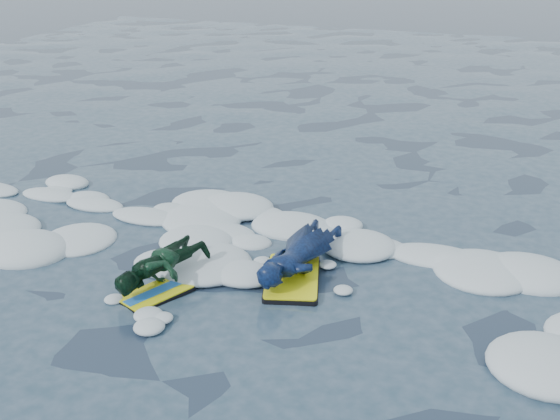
{
  "coord_description": "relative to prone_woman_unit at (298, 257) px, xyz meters",
  "views": [
    {
      "loc": [
        3.02,
        -6.83,
        4.11
      ],
      "look_at": [
        -0.12,
        1.6,
        0.36
      ],
      "focal_mm": 45.0,
      "sensor_mm": 36.0,
      "label": 1
    }
  ],
  "objects": [
    {
      "name": "ground",
      "position": [
        -0.52,
        -0.54,
        -0.24
      ],
      "size": [
        120.0,
        120.0,
        0.0
      ],
      "primitive_type": "plane",
      "color": "#18273B",
      "rests_on": "ground"
    },
    {
      "name": "foam_band",
      "position": [
        -0.52,
        0.49,
        -0.24
      ],
      "size": [
        12.0,
        3.1,
        0.3
      ],
      "primitive_type": null,
      "color": "silver",
      "rests_on": "ground"
    },
    {
      "name": "prone_woman_unit",
      "position": [
        0.0,
        0.0,
        0.0
      ],
      "size": [
        0.96,
        1.84,
        0.47
      ],
      "rotation": [
        0.0,
        0.0,
        1.86
      ],
      "color": "black",
      "rests_on": "ground"
    },
    {
      "name": "prone_child_unit",
      "position": [
        -1.38,
        -0.94,
        0.02
      ],
      "size": [
        1.0,
        1.41,
        0.5
      ],
      "rotation": [
        0.0,
        0.0,
        1.16
      ],
      "color": "black",
      "rests_on": "ground"
    }
  ]
}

